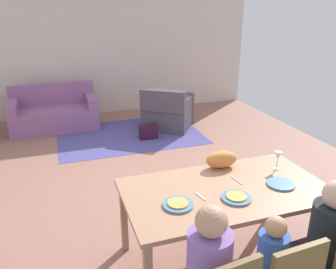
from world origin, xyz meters
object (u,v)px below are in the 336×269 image
plate_near_child (236,198)px  plate_near_man (178,205)px  dining_table (225,195)px  plate_near_woman (281,184)px  wine_glass (278,157)px  person_woman (323,248)px  cat (221,159)px  couch (54,113)px  handbag (148,132)px  armchair (168,112)px

plate_near_child → plate_near_man: bearing=173.1°
dining_table → plate_near_woman: size_ratio=7.17×
dining_table → wine_glass: bearing=15.6°
person_woman → cat: 1.17m
cat → wine_glass: bearing=-19.9°
dining_table → plate_near_woman: (0.49, -0.10, 0.08)m
dining_table → cat: bearing=69.0°
wine_glass → couch: (-2.03, 4.21, -0.59)m
plate_near_man → cat: bearing=38.5°
plate_near_child → handbag: bearing=86.9°
couch → handbag: bearing=-36.3°
plate_near_child → plate_near_woman: same height
plate_near_woman → cat: bearing=124.9°
plate_near_child → person_woman: bearing=-45.3°
dining_table → couch: couch is taller
dining_table → armchair: (0.71, 3.69, -0.37)m
wine_glass → handbag: bearing=98.5°
dining_table → armchair: size_ratio=1.50×
person_woman → armchair: size_ratio=0.93×
handbag → dining_table: bearing=-93.3°
handbag → person_woman: bearing=-85.6°
plate_near_woman → handbag: 3.41m
couch → armchair: (2.09, -0.70, 0.01)m
plate_near_man → person_woman: person_woman is taller
wine_glass → handbag: size_ratio=0.58×
person_woman → couch: size_ratio=0.69×
plate_near_child → cat: bearing=75.3°
wine_glass → cat: wine_glass is taller
wine_glass → handbag: wine_glass is taller
dining_table → plate_near_man: plate_near_man is taller
dining_table → plate_near_child: plate_near_child is taller
plate_near_child → armchair: armchair is taller
dining_table → plate_near_man: (-0.49, -0.12, 0.08)m
person_woman → armchair: (0.22, 4.37, -0.19)m
wine_glass → person_woman: person_woman is taller
wine_glass → couch: wine_glass is taller
dining_table → plate_near_woman: plate_near_woman is taller
plate_near_woman → person_woman: 0.63m
plate_near_man → handbag: plate_near_man is taller
dining_table → armchair: armchair is taller
dining_table → cat: cat is taller
plate_near_man → couch: (-0.89, 4.51, -0.46)m
dining_table → plate_near_woman: 0.51m
plate_near_child → wine_glass: wine_glass is taller
cat → handbag: size_ratio=1.00×
dining_table → couch: 4.62m
wine_glass → person_woman: size_ratio=0.17×
cat → couch: 4.32m
couch → armchair: size_ratio=1.35×
plate_near_woman → plate_near_child: bearing=-170.8°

